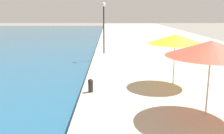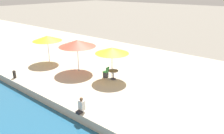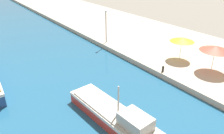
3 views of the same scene
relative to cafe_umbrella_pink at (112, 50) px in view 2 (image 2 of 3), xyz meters
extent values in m
cylinder|color=#B7B7B7|center=(0.00, 0.00, -1.23)|extent=(0.06, 0.06, 2.30)
cone|color=yellow|center=(0.00, 0.00, 0.00)|extent=(2.67, 2.67, 0.47)
cylinder|color=#B7B7B7|center=(-0.48, 3.46, -1.19)|extent=(0.06, 0.06, 2.38)
cone|color=#E04C38|center=(-0.48, 3.46, 0.14)|extent=(3.21, 3.21, 0.56)
cylinder|color=#B7B7B7|center=(-0.68, 7.50, -1.22)|extent=(0.06, 0.06, 2.31)
cone|color=yellow|center=(-0.68, 7.50, 0.03)|extent=(2.81, 2.81, 0.49)
cylinder|color=#333338|center=(-0.03, -0.15, -2.36)|extent=(0.44, 0.44, 0.04)
cylinder|color=#333338|center=(-0.03, -0.15, -2.03)|extent=(0.08, 0.08, 0.70)
cylinder|color=#4C4742|center=(-0.03, -0.15, -1.66)|extent=(0.80, 0.80, 0.04)
cube|color=#2D2D33|center=(-0.10, 0.59, -2.15)|extent=(0.37, 0.37, 0.45)
cube|color=#2D8E42|center=(-0.10, 0.59, -1.90)|extent=(0.44, 0.44, 0.06)
cube|color=#2D8E42|center=(-0.08, 0.40, -1.67)|extent=(0.40, 0.10, 0.40)
cube|color=#232328|center=(-5.26, -1.82, -2.30)|extent=(0.39, 0.28, 0.16)
cube|color=silver|center=(-5.07, -1.82, -1.93)|extent=(0.26, 0.36, 0.58)
sphere|color=brown|center=(-5.07, -1.82, -1.53)|extent=(0.21, 0.21, 0.21)
cylinder|color=#2D2823|center=(-4.95, 6.29, -2.15)|extent=(0.24, 0.24, 0.45)
sphere|color=#2D2823|center=(-4.95, 6.29, -1.86)|extent=(0.26, 0.26, 0.26)
camera|label=1|loc=(-4.07, -5.16, 1.41)|focal=40.00mm
camera|label=2|loc=(-12.71, -10.41, 4.59)|focal=35.00mm
camera|label=3|loc=(-21.42, -7.28, 8.18)|focal=35.00mm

